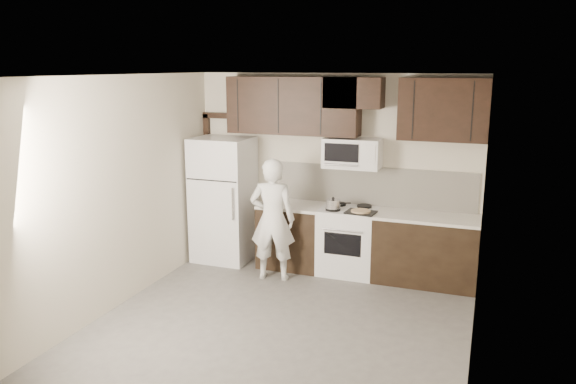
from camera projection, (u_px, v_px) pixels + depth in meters
The scene contains 14 objects.
floor at pixel (277, 329), 6.09m from camera, with size 4.50×4.50×0.00m, color #4F4D4A.
back_wall at pixel (334, 171), 7.85m from camera, with size 4.00×4.00×0.00m, color beige.
ceiling at pixel (275, 76), 5.49m from camera, with size 4.50×4.50×0.00m, color white.
counter_run at pixel (370, 243), 7.56m from camera, with size 2.95×0.64×0.91m.
stove at pixel (348, 241), 7.66m from camera, with size 0.76×0.66×0.94m.
backsplash at pixel (369, 186), 7.71m from camera, with size 2.90×0.02×0.54m, color silver.
upper_cabinets at pixel (347, 105), 7.42m from camera, with size 3.48×0.35×0.78m.
microwave at pixel (352, 153), 7.51m from camera, with size 0.76×0.42×0.40m.
refrigerator at pixel (224, 199), 8.14m from camera, with size 0.80×0.76×1.80m.
door_trim at pixel (211, 170), 8.48m from camera, with size 0.50×0.08×2.12m.
saucepan at pixel (333, 205), 7.47m from camera, with size 0.32×0.20×0.18m.
baking_tray at pixel (361, 212), 7.34m from camera, with size 0.38×0.28×0.02m, color black.
pizza at pixel (361, 211), 7.34m from camera, with size 0.26×0.26×0.02m, color beige.
person at pixel (273, 219), 7.38m from camera, with size 0.60×0.39×1.64m, color white.
Camera 1 is at (2.03, -5.23, 2.80)m, focal length 35.00 mm.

